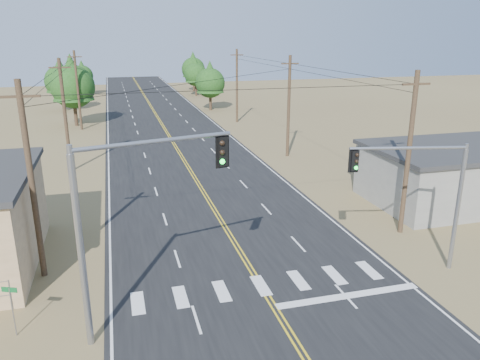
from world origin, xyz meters
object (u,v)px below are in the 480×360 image
object	(u,v)px
signal_mast_right	(428,186)
building_right	(472,174)
signal_mast_left	(126,207)
street_sign	(12,303)

from	to	relation	value
signal_mast_right	building_right	bearing A→B (deg)	51.49
signal_mast_left	signal_mast_right	size ratio (longest dim) A/B	1.21
signal_mast_right	street_sign	xyz separation A→B (m)	(-19.59, -0.62, -3.12)
signal_mast_left	building_right	bearing A→B (deg)	8.01
building_right	signal_mast_right	xyz separation A→B (m)	(-10.41, -8.49, 2.63)
street_sign	building_right	bearing A→B (deg)	39.12
street_sign	signal_mast_left	bearing A→B (deg)	11.20
signal_mast_left	signal_mast_right	xyz separation A→B (m)	(14.79, 1.55, -0.91)
building_right	signal_mast_right	size ratio (longest dim) A/B	2.20
signal_mast_left	signal_mast_right	bearing A→B (deg)	-7.74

